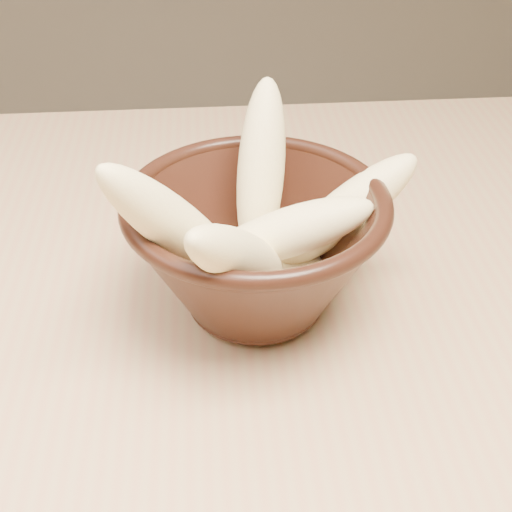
# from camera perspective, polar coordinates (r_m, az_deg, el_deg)

# --- Properties ---
(table) EXTENTS (1.20, 0.80, 0.75)m
(table) POSITION_cam_1_polar(r_m,az_deg,el_deg) (0.58, -16.19, -13.37)
(table) COLOR tan
(table) RESTS_ON ground
(bowl) EXTENTS (0.18, 0.18, 0.10)m
(bowl) POSITION_cam_1_polar(r_m,az_deg,el_deg) (0.50, -0.00, 0.80)
(bowl) COLOR black
(bowl) RESTS_ON table
(milk_puddle) EXTENTS (0.10, 0.10, 0.01)m
(milk_puddle) POSITION_cam_1_polar(r_m,az_deg,el_deg) (0.51, -0.00, -1.45)
(milk_puddle) COLOR #F9EDC8
(milk_puddle) RESTS_ON bowl
(banana_upright) EXTENTS (0.05, 0.10, 0.13)m
(banana_upright) POSITION_cam_1_polar(r_m,az_deg,el_deg) (0.51, 0.40, 6.86)
(banana_upright) COLOR #EACB8A
(banana_upright) RESTS_ON bowl
(banana_left) EXTENTS (0.12, 0.09, 0.14)m
(banana_left) POSITION_cam_1_polar(r_m,az_deg,el_deg) (0.45, -6.29, 2.20)
(banana_left) COLOR #EACB8A
(banana_left) RESTS_ON bowl
(banana_right) EXTENTS (0.12, 0.06, 0.10)m
(banana_right) POSITION_cam_1_polar(r_m,az_deg,el_deg) (0.51, 7.28, 3.63)
(banana_right) COLOR #EACB8A
(banana_right) RESTS_ON bowl
(banana_across) EXTENTS (0.12, 0.04, 0.07)m
(banana_across) POSITION_cam_1_polar(r_m,az_deg,el_deg) (0.48, 2.63, 1.90)
(banana_across) COLOR #EACB8A
(banana_across) RESTS_ON bowl
(banana_front) EXTENTS (0.10, 0.13, 0.12)m
(banana_front) POSITION_cam_1_polar(r_m,az_deg,el_deg) (0.44, -1.34, -0.12)
(banana_front) COLOR #EACB8A
(banana_front) RESTS_ON bowl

